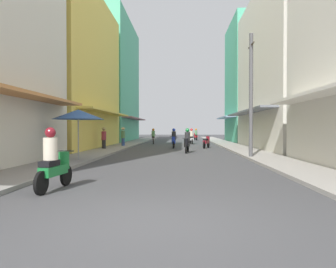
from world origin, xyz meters
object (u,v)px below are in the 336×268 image
object	(u,v)px
motorbike_white	(191,137)
utility_pole	(251,95)
motorbike_blue	(174,139)
motorbike_green	(54,162)
pedestrian_crossing	(104,137)
pedestrian_foreground	(123,136)
vendor_umbrella	(78,114)
motorbike_black	(187,142)
motorbike_silver	(153,137)
motorbike_maroon	(206,142)
motorbike_red	(196,135)

from	to	relation	value
motorbike_white	utility_pole	bearing A→B (deg)	-80.41
motorbike_blue	motorbike_green	xyz separation A→B (m)	(-2.55, -17.37, 0.00)
pedestrian_crossing	pedestrian_foreground	distance (m)	3.79
vendor_umbrella	motorbike_black	bearing A→B (deg)	49.69
pedestrian_foreground	vendor_umbrella	xyz separation A→B (m)	(0.17, -11.95, 1.24)
motorbike_green	pedestrian_crossing	xyz separation A→B (m)	(-2.44, 14.77, 0.24)
pedestrian_crossing	motorbike_silver	bearing A→B (deg)	74.01
motorbike_silver	vendor_umbrella	xyz separation A→B (m)	(-1.84, -17.72, 1.50)
motorbike_silver	pedestrian_crossing	xyz separation A→B (m)	(-2.72, -9.49, 0.24)
motorbike_blue	utility_pole	xyz separation A→B (m)	(4.20, -8.74, 2.58)
motorbike_black	utility_pole	distance (m)	5.68
motorbike_maroon	pedestrian_foreground	distance (m)	6.98
motorbike_silver	motorbike_green	world-z (taller)	same
pedestrian_crossing	vendor_umbrella	distance (m)	8.37
pedestrian_crossing	vendor_umbrella	world-z (taller)	vendor_umbrella
motorbike_red	motorbike_white	bearing A→B (deg)	-94.91
motorbike_maroon	motorbike_silver	bearing A→B (deg)	125.61
motorbike_blue	motorbike_green	bearing A→B (deg)	-98.34
motorbike_black	utility_pole	world-z (taller)	utility_pole
motorbike_white	motorbike_green	xyz separation A→B (m)	(-4.14, -24.07, 0.00)
motorbike_black	motorbike_maroon	size ratio (longest dim) A/B	1.04
motorbike_black	utility_pole	bearing A→B (deg)	-50.70
utility_pole	motorbike_red	bearing A→B (deg)	93.68
motorbike_black	pedestrian_crossing	bearing A→B (deg)	159.60
motorbike_red	motorbike_blue	size ratio (longest dim) A/B	0.99
motorbike_silver	pedestrian_foreground	distance (m)	6.11
pedestrian_crossing	motorbike_blue	bearing A→B (deg)	27.55
motorbike_black	pedestrian_foreground	world-z (taller)	pedestrian_foreground
motorbike_green	pedestrian_crossing	size ratio (longest dim) A/B	1.08
motorbike_white	motorbike_red	bearing A→B (deg)	85.09
pedestrian_foreground	motorbike_blue	bearing A→B (deg)	-14.65
motorbike_red	motorbike_blue	bearing A→B (deg)	-98.20
vendor_umbrella	pedestrian_crossing	bearing A→B (deg)	96.10
motorbike_maroon	motorbike_green	xyz separation A→B (m)	(-5.16, -17.45, 0.20)
utility_pole	motorbike_black	bearing A→B (deg)	129.30
pedestrian_crossing	pedestrian_foreground	world-z (taller)	pedestrian_foreground
motorbike_green	vendor_umbrella	distance (m)	6.89
pedestrian_crossing	vendor_umbrella	bearing A→B (deg)	-83.90
motorbike_black	motorbike_white	distance (m)	11.54
motorbike_maroon	motorbike_green	size ratio (longest dim) A/B	0.96
pedestrian_crossing	motorbike_green	bearing A→B (deg)	-80.63
motorbike_green	vendor_umbrella	bearing A→B (deg)	103.40
motorbike_maroon	motorbike_green	world-z (taller)	motorbike_green
motorbike_maroon	motorbike_blue	bearing A→B (deg)	-178.33
motorbike_red	pedestrian_crossing	bearing A→B (deg)	-110.51
motorbike_red	pedestrian_foreground	xyz separation A→B (m)	(-6.79, -16.32, 0.26)
motorbike_black	motorbike_white	xyz separation A→B (m)	(0.60, 11.52, 0.00)
motorbike_white	motorbike_blue	xyz separation A→B (m)	(-1.59, -6.70, 0.00)
motorbike_black	motorbike_maroon	xyz separation A→B (m)	(1.62, 4.90, -0.20)
motorbike_silver	motorbike_blue	bearing A→B (deg)	-71.77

